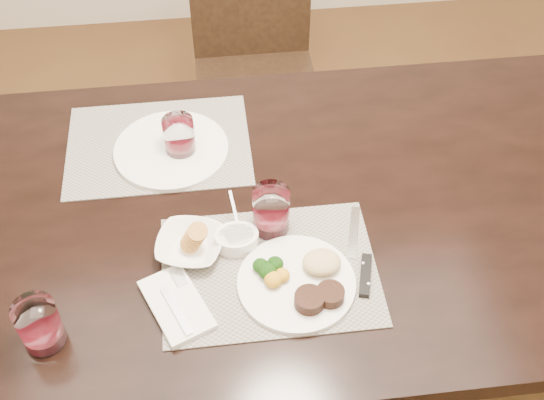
{
  "coord_description": "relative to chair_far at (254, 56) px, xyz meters",
  "views": [
    {
      "loc": [
        -0.17,
        -1.05,
        1.94
      ],
      "look_at": [
        -0.05,
        -0.04,
        0.82
      ],
      "focal_mm": 45.0,
      "sensor_mm": 36.0,
      "label": 1
    }
  ],
  "objects": [
    {
      "name": "far_plate",
      "position": [
        -0.28,
        -0.72,
        0.26
      ],
      "size": [
        0.29,
        0.29,
        0.01
      ],
      "primitive_type": "cylinder",
      "color": "white",
      "rests_on": "placemat_far"
    },
    {
      "name": "cracker_bowl",
      "position": [
        -0.24,
        -1.04,
        0.27
      ],
      "size": [
        0.18,
        0.18,
        0.06
      ],
      "rotation": [
        0.0,
        0.0,
        -0.27
      ],
      "color": "white",
      "rests_on": "placemat_near"
    },
    {
      "name": "steak_knife",
      "position": [
        0.13,
        -1.13,
        0.26
      ],
      "size": [
        0.06,
        0.25,
        0.01
      ],
      "rotation": [
        0.0,
        0.0,
        -0.27
      ],
      "color": "silver",
      "rests_on": "placemat_near"
    },
    {
      "name": "placemat_near",
      "position": [
        -0.07,
        -1.12,
        0.25
      ],
      "size": [
        0.46,
        0.34,
        0.0
      ],
      "primitive_type": "cube",
      "color": "gray",
      "rests_on": "dining_table"
    },
    {
      "name": "wine_glass_side",
      "position": [
        -0.53,
        -1.23,
        0.3
      ],
      "size": [
        0.08,
        0.08,
        0.11
      ],
      "rotation": [
        0.0,
        0.0,
        -0.2
      ],
      "color": "white",
      "rests_on": "dining_table"
    },
    {
      "name": "ground_plane",
      "position": [
        0.0,
        -0.93,
        -0.5
      ],
      "size": [
        4.5,
        4.5,
        0.0
      ],
      "primitive_type": "plane",
      "color": "#452716",
      "rests_on": "ground"
    },
    {
      "name": "placemat_far",
      "position": [
        -0.31,
        -0.69,
        0.25
      ],
      "size": [
        0.46,
        0.34,
        0.0
      ],
      "primitive_type": "cube",
      "color": "gray",
      "rests_on": "dining_table"
    },
    {
      "name": "chair_far",
      "position": [
        0.0,
        0.0,
        0.0
      ],
      "size": [
        0.42,
        0.42,
        0.9
      ],
      "color": "black",
      "rests_on": "ground"
    },
    {
      "name": "wine_glass_near",
      "position": [
        -0.06,
        -1.0,
        0.3
      ],
      "size": [
        0.08,
        0.08,
        0.11
      ],
      "rotation": [
        0.0,
        0.0,
        -0.04
      ],
      "color": "white",
      "rests_on": "placemat_near"
    },
    {
      "name": "napkin_fork",
      "position": [
        -0.27,
        -1.18,
        0.26
      ],
      "size": [
        0.16,
        0.2,
        0.02
      ],
      "rotation": [
        0.0,
        0.0,
        0.41
      ],
      "color": "silver",
      "rests_on": "placemat_near"
    },
    {
      "name": "sauce_ramekin",
      "position": [
        -0.14,
        -1.04,
        0.27
      ],
      "size": [
        0.1,
        0.15,
        0.08
      ],
      "rotation": [
        0.0,
        0.0,
        0.17
      ],
      "color": "white",
      "rests_on": "placemat_near"
    },
    {
      "name": "dining_table",
      "position": [
        0.0,
        -0.93,
        0.16
      ],
      "size": [
        2.0,
        1.0,
        0.75
      ],
      "color": "black",
      "rests_on": "ground"
    },
    {
      "name": "wine_glass_far",
      "position": [
        -0.25,
        -0.73,
        0.3
      ],
      "size": [
        0.08,
        0.08,
        0.11
      ],
      "rotation": [
        0.0,
        0.0,
        0.21
      ],
      "color": "white",
      "rests_on": "placemat_far"
    },
    {
      "name": "dinner_plate",
      "position": [
        -0.01,
        -1.16,
        0.26
      ],
      "size": [
        0.25,
        0.25,
        0.04
      ],
      "rotation": [
        0.0,
        0.0,
        0.23
      ],
      "color": "white",
      "rests_on": "placemat_near"
    }
  ]
}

